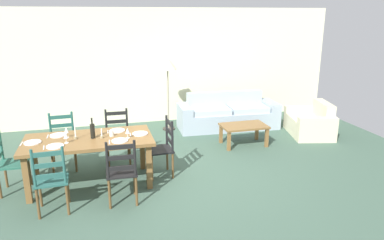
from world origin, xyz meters
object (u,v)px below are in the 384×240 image
(wine_glass_near_left, at_px, (66,136))
(dining_chair_near_left, at_px, (51,180))
(wine_bottle, at_px, (93,131))
(armchair_upholstered, at_px, (312,123))
(dining_chair_far_right, at_px, (118,137))
(standing_lamp, at_px, (168,68))
(wine_glass_near_right, at_px, (128,131))
(dining_chair_far_left, at_px, (63,142))
(dining_table, at_px, (89,144))
(wine_glass_far_left, at_px, (66,131))
(dining_chair_head_east, at_px, (163,147))
(coffee_cup_primary, at_px, (112,133))
(dining_chair_near_right, at_px, (122,172))
(coffee_table, at_px, (244,128))
(dining_chair_head_west, at_px, (9,162))
(couch, at_px, (227,115))

(wine_glass_near_left, bearing_deg, dining_chair_near_left, -106.08)
(wine_bottle, xyz_separation_m, wine_glass_near_left, (-0.38, -0.13, -0.01))
(armchair_upholstered, bearing_deg, dining_chair_far_right, -173.11)
(dining_chair_far_right, distance_m, armchair_upholstered, 4.25)
(standing_lamp, bearing_deg, wine_glass_near_right, -113.99)
(dining_chair_far_left, relative_size, wine_bottle, 3.04)
(dining_table, distance_m, wine_glass_far_left, 0.39)
(dining_chair_near_left, xyz_separation_m, dining_chair_head_east, (1.62, 0.79, 0.00))
(wine_glass_near_right, bearing_deg, wine_bottle, 164.70)
(dining_chair_head_east, height_order, coffee_cup_primary, dining_chair_head_east)
(dining_chair_near_right, distance_m, armchair_upholstered, 4.71)
(dining_chair_head_east, xyz_separation_m, armchair_upholstered, (3.55, 1.22, -0.23))
(dining_table, distance_m, armchair_upholstered, 4.87)
(wine_glass_near_right, height_order, coffee_cup_primary, wine_glass_near_right)
(dining_chair_far_right, xyz_separation_m, wine_glass_near_right, (0.10, -0.89, 0.38))
(wine_bottle, height_order, standing_lamp, standing_lamp)
(wine_glass_near_left, bearing_deg, dining_chair_near_right, -39.54)
(wine_glass_far_left, bearing_deg, dining_chair_near_left, -100.99)
(wine_glass_far_left, bearing_deg, coffee_table, 15.26)
(wine_bottle, distance_m, wine_glass_near_right, 0.53)
(dining_chair_far_left, height_order, dining_chair_head_east, same)
(wine_glass_far_left, relative_size, standing_lamp, 0.10)
(wine_glass_near_left, bearing_deg, dining_chair_head_west, 168.61)
(dining_table, height_order, wine_glass_near_right, wine_glass_near_right)
(dining_chair_head_west, bearing_deg, dining_table, -1.82)
(dining_chair_far_left, bearing_deg, coffee_table, 4.57)
(dining_chair_far_left, xyz_separation_m, wine_glass_near_left, (0.13, -0.88, 0.38))
(wine_bottle, height_order, wine_glass_near_left, wine_bottle)
(dining_chair_near_right, bearing_deg, standing_lamp, 67.70)
(coffee_table, bearing_deg, coffee_cup_primary, -159.07)
(wine_glass_near_left, height_order, coffee_table, wine_glass_near_left)
(wine_glass_far_left, bearing_deg, standing_lamp, 48.50)
(wine_glass_near_right, relative_size, wine_glass_far_left, 1.00)
(dining_table, relative_size, wine_glass_near_right, 11.80)
(dining_chair_near_left, distance_m, dining_chair_head_east, 1.80)
(dining_table, xyz_separation_m, wine_glass_near_right, (0.58, -0.14, 0.20))
(dining_chair_far_left, distance_m, couch, 3.82)
(dining_table, bearing_deg, couch, 36.07)
(armchair_upholstered, bearing_deg, wine_glass_far_left, -167.25)
(dining_chair_head_east, distance_m, wine_glass_near_right, 0.70)
(coffee_cup_primary, xyz_separation_m, standing_lamp, (1.37, 2.40, 0.62))
(dining_chair_far_left, height_order, wine_glass_near_left, dining_chair_far_left)
(dining_chair_near_left, xyz_separation_m, wine_glass_near_right, (1.06, 0.61, 0.38))
(wine_glass_near_right, height_order, armchair_upholstered, wine_glass_near_right)
(wine_glass_near_right, xyz_separation_m, coffee_table, (2.39, 1.16, -0.51))
(dining_chair_near_right, relative_size, dining_chair_far_left, 1.00)
(dining_chair_far_left, xyz_separation_m, wine_glass_near_right, (1.02, -0.89, 0.38))
(couch, xyz_separation_m, standing_lamp, (-1.35, 0.18, 1.12))
(dining_chair_near_left, height_order, wine_glass_near_right, dining_chair_near_left)
(dining_chair_near_right, height_order, coffee_table, dining_chair_near_right)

